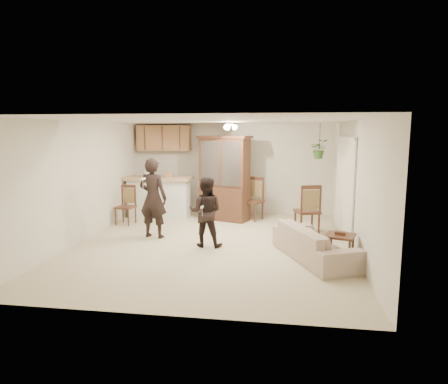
# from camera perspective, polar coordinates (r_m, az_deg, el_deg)

# --- Properties ---
(floor) EXTENTS (6.50, 6.50, 0.00)m
(floor) POSITION_cam_1_polar(r_m,az_deg,el_deg) (8.27, -1.74, -7.43)
(floor) COLOR #C1B292
(floor) RESTS_ON ground
(ceiling) EXTENTS (5.50, 6.50, 0.02)m
(ceiling) POSITION_cam_1_polar(r_m,az_deg,el_deg) (7.94, -1.83, 10.17)
(ceiling) COLOR silver
(ceiling) RESTS_ON wall_back
(wall_back) EXTENTS (5.50, 0.02, 2.50)m
(wall_back) POSITION_cam_1_polar(r_m,az_deg,el_deg) (11.20, 1.16, 3.36)
(wall_back) COLOR silver
(wall_back) RESTS_ON ground
(wall_front) EXTENTS (5.50, 0.02, 2.50)m
(wall_front) POSITION_cam_1_polar(r_m,az_deg,el_deg) (4.89, -8.54, -3.79)
(wall_front) COLOR silver
(wall_front) RESTS_ON ground
(wall_left) EXTENTS (0.02, 6.50, 2.50)m
(wall_left) POSITION_cam_1_polar(r_m,az_deg,el_deg) (8.91, -19.47, 1.47)
(wall_left) COLOR silver
(wall_left) RESTS_ON ground
(wall_right) EXTENTS (0.02, 6.50, 2.50)m
(wall_right) POSITION_cam_1_polar(r_m,az_deg,el_deg) (8.00, 18.00, 0.76)
(wall_right) COLOR silver
(wall_right) RESTS_ON ground
(breakfast_bar) EXTENTS (1.60, 0.55, 1.00)m
(breakfast_bar) POSITION_cam_1_polar(r_m,az_deg,el_deg) (10.82, -9.23, -0.95)
(breakfast_bar) COLOR silver
(breakfast_bar) RESTS_ON floor
(bar_top) EXTENTS (1.75, 0.70, 0.08)m
(bar_top) POSITION_cam_1_polar(r_m,az_deg,el_deg) (10.75, -9.30, 1.95)
(bar_top) COLOR tan
(bar_top) RESTS_ON breakfast_bar
(upper_cabinets) EXTENTS (1.50, 0.34, 0.70)m
(upper_cabinets) POSITION_cam_1_polar(r_m,az_deg,el_deg) (11.38, -8.57, 7.64)
(upper_cabinets) COLOR #966A41
(upper_cabinets) RESTS_ON wall_back
(vertical_blinds) EXTENTS (0.06, 2.30, 2.10)m
(vertical_blinds) POSITION_cam_1_polar(r_m,az_deg,el_deg) (8.89, 16.75, 0.61)
(vertical_blinds) COLOR silver
(vertical_blinds) RESTS_ON wall_right
(ceiling_fixture) EXTENTS (0.36, 0.36, 0.20)m
(ceiling_fixture) POSITION_cam_1_polar(r_m,az_deg,el_deg) (9.09, 0.79, 9.37)
(ceiling_fixture) COLOR #FFEABF
(ceiling_fixture) RESTS_ON ceiling
(hanging_plant) EXTENTS (0.43, 0.37, 0.48)m
(hanging_plant) POSITION_cam_1_polar(r_m,az_deg,el_deg) (10.26, 13.47, 5.99)
(hanging_plant) COLOR #2F4F1F
(hanging_plant) RESTS_ON ceiling
(plant_cord) EXTENTS (0.01, 0.01, 0.65)m
(plant_cord) POSITION_cam_1_polar(r_m,az_deg,el_deg) (10.25, 13.53, 7.80)
(plant_cord) COLOR black
(plant_cord) RESTS_ON ceiling
(sofa) EXTENTS (1.42, 2.01, 0.73)m
(sofa) POSITION_cam_1_polar(r_m,az_deg,el_deg) (7.42, 12.86, -6.61)
(sofa) COLOR beige
(sofa) RESTS_ON floor
(adult) EXTENTS (0.72, 0.54, 1.80)m
(adult) POSITION_cam_1_polar(r_m,az_deg,el_deg) (8.72, -10.12, -0.64)
(adult) COLOR black
(adult) RESTS_ON floor
(child) EXTENTS (0.66, 0.52, 1.35)m
(child) POSITION_cam_1_polar(r_m,az_deg,el_deg) (7.97, -2.63, -3.04)
(child) COLOR black
(child) RESTS_ON floor
(china_hutch) EXTENTS (1.48, 0.97, 2.17)m
(china_hutch) POSITION_cam_1_polar(r_m,az_deg,el_deg) (10.29, 0.04, 1.89)
(china_hutch) COLOR #3E2116
(china_hutch) RESTS_ON floor
(side_table) EXTENTS (0.60, 0.60, 0.58)m
(side_table) POSITION_cam_1_polar(r_m,az_deg,el_deg) (7.29, 16.20, -7.78)
(side_table) COLOR #3E2116
(side_table) RESTS_ON floor
(chair_bar) EXTENTS (0.48, 0.48, 0.97)m
(chair_bar) POSITION_cam_1_polar(r_m,az_deg,el_deg) (10.21, -13.89, -2.98)
(chair_bar) COLOR #3E2116
(chair_bar) RESTS_ON floor
(chair_hutch_left) EXTENTS (0.65, 0.65, 1.11)m
(chair_hutch_left) POSITION_cam_1_polar(r_m,az_deg,el_deg) (10.39, 4.01, -2.30)
(chair_hutch_left) COLOR #3E2116
(chair_hutch_left) RESTS_ON floor
(chair_hutch_right) EXTENTS (0.62, 0.62, 1.13)m
(chair_hutch_right) POSITION_cam_1_polar(r_m,az_deg,el_deg) (9.24, 11.74, -3.84)
(chair_hutch_right) COLOR #3E2116
(chair_hutch_right) RESTS_ON floor
(controller_adult) EXTENTS (0.07, 0.16, 0.05)m
(controller_adult) POSITION_cam_1_polar(r_m,az_deg,el_deg) (8.31, -11.52, 1.85)
(controller_adult) COLOR silver
(controller_adult) RESTS_ON adult
(controller_child) EXTENTS (0.04, 0.12, 0.04)m
(controller_child) POSITION_cam_1_polar(r_m,az_deg,el_deg) (7.62, -3.15, -2.18)
(controller_child) COLOR silver
(controller_child) RESTS_ON child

